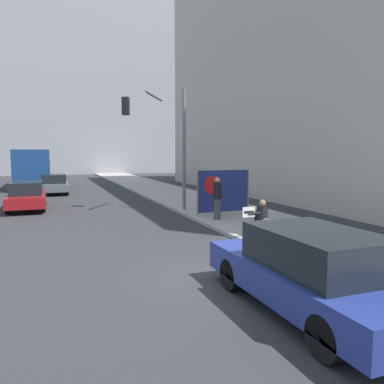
{
  "coord_description": "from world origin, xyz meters",
  "views": [
    {
      "loc": [
        -3.5,
        -7.39,
        2.76
      ],
      "look_at": [
        0.85,
        4.16,
        1.49
      ],
      "focal_mm": 35.0,
      "sensor_mm": 36.0,
      "label": 1
    }
  ],
  "objects_px": {
    "traffic_light_pole": "(162,129)",
    "car_on_road_nearest": "(27,195)",
    "jogger_on_sidewalk": "(217,198)",
    "parked_car_curbside": "(311,271)",
    "car_on_road_midblock": "(54,184)",
    "protest_banner": "(223,191)",
    "seated_protester": "(263,218)",
    "city_bus_on_road": "(34,166)"
  },
  "relations": [
    {
      "from": "traffic_light_pole",
      "to": "protest_banner",
      "type": "bearing_deg",
      "value": -49.86
    },
    {
      "from": "parked_car_curbside",
      "to": "jogger_on_sidewalk",
      "type": "bearing_deg",
      "value": 76.4
    },
    {
      "from": "car_on_road_nearest",
      "to": "car_on_road_midblock",
      "type": "relative_size",
      "value": 1.06
    },
    {
      "from": "traffic_light_pole",
      "to": "jogger_on_sidewalk",
      "type": "bearing_deg",
      "value": -71.31
    },
    {
      "from": "parked_car_curbside",
      "to": "car_on_road_nearest",
      "type": "bearing_deg",
      "value": 109.43
    },
    {
      "from": "protest_banner",
      "to": "car_on_road_nearest",
      "type": "relative_size",
      "value": 0.54
    },
    {
      "from": "traffic_light_pole",
      "to": "parked_car_curbside",
      "type": "xyz_separation_m",
      "value": [
        -0.78,
        -11.97,
        -3.18
      ]
    },
    {
      "from": "traffic_light_pole",
      "to": "car_on_road_nearest",
      "type": "xyz_separation_m",
      "value": [
        -6.1,
        3.09,
        -3.22
      ]
    },
    {
      "from": "protest_banner",
      "to": "parked_car_curbside",
      "type": "relative_size",
      "value": 0.55
    },
    {
      "from": "jogger_on_sidewalk",
      "to": "city_bus_on_road",
      "type": "distance_m",
      "value": 21.98
    },
    {
      "from": "parked_car_curbside",
      "to": "car_on_road_midblock",
      "type": "distance_m",
      "value": 22.71
    },
    {
      "from": "protest_banner",
      "to": "car_on_road_midblock",
      "type": "distance_m",
      "value": 14.55
    },
    {
      "from": "traffic_light_pole",
      "to": "car_on_road_nearest",
      "type": "bearing_deg",
      "value": 153.09
    },
    {
      "from": "jogger_on_sidewalk",
      "to": "traffic_light_pole",
      "type": "xyz_separation_m",
      "value": [
        -1.23,
        3.64,
        2.91
      ]
    },
    {
      "from": "jogger_on_sidewalk",
      "to": "parked_car_curbside",
      "type": "height_order",
      "value": "jogger_on_sidewalk"
    },
    {
      "from": "traffic_light_pole",
      "to": "city_bus_on_road",
      "type": "height_order",
      "value": "traffic_light_pole"
    },
    {
      "from": "jogger_on_sidewalk",
      "to": "protest_banner",
      "type": "height_order",
      "value": "protest_banner"
    },
    {
      "from": "parked_car_curbside",
      "to": "car_on_road_midblock",
      "type": "height_order",
      "value": "parked_car_curbside"
    },
    {
      "from": "seated_protester",
      "to": "protest_banner",
      "type": "bearing_deg",
      "value": 89.51
    },
    {
      "from": "parked_car_curbside",
      "to": "car_on_road_nearest",
      "type": "distance_m",
      "value": 15.98
    },
    {
      "from": "car_on_road_midblock",
      "to": "car_on_road_nearest",
      "type": "bearing_deg",
      "value": -100.1
    },
    {
      "from": "seated_protester",
      "to": "traffic_light_pole",
      "type": "relative_size",
      "value": 0.21
    },
    {
      "from": "parked_car_curbside",
      "to": "protest_banner",
      "type": "bearing_deg",
      "value": 73.41
    },
    {
      "from": "car_on_road_midblock",
      "to": "jogger_on_sidewalk",
      "type": "bearing_deg",
      "value": -66.74
    },
    {
      "from": "jogger_on_sidewalk",
      "to": "car_on_road_nearest",
      "type": "height_order",
      "value": "jogger_on_sidewalk"
    },
    {
      "from": "seated_protester",
      "to": "car_on_road_midblock",
      "type": "bearing_deg",
      "value": 118.51
    },
    {
      "from": "car_on_road_midblock",
      "to": "parked_car_curbside",
      "type": "bearing_deg",
      "value": -79.82
    },
    {
      "from": "traffic_light_pole",
      "to": "car_on_road_midblock",
      "type": "xyz_separation_m",
      "value": [
        -4.8,
        10.39,
        -3.23
      ]
    },
    {
      "from": "city_bus_on_road",
      "to": "seated_protester",
      "type": "bearing_deg",
      "value": -72.61
    },
    {
      "from": "jogger_on_sidewalk",
      "to": "car_on_road_midblock",
      "type": "relative_size",
      "value": 0.39
    },
    {
      "from": "car_on_road_midblock",
      "to": "protest_banner",
      "type": "bearing_deg",
      "value": -61.88
    },
    {
      "from": "seated_protester",
      "to": "car_on_road_midblock",
      "type": "xyz_separation_m",
      "value": [
        -6.05,
        17.46,
        -0.08
      ]
    },
    {
      "from": "parked_car_curbside",
      "to": "car_on_road_midblock",
      "type": "xyz_separation_m",
      "value": [
        -4.01,
        22.36,
        -0.05
      ]
    },
    {
      "from": "traffic_light_pole",
      "to": "parked_car_curbside",
      "type": "height_order",
      "value": "traffic_light_pole"
    },
    {
      "from": "jogger_on_sidewalk",
      "to": "city_bus_on_road",
      "type": "bearing_deg",
      "value": -109.43
    },
    {
      "from": "car_on_road_nearest",
      "to": "protest_banner",
      "type": "bearing_deg",
      "value": -34.17
    },
    {
      "from": "protest_banner",
      "to": "parked_car_curbside",
      "type": "bearing_deg",
      "value": -106.59
    },
    {
      "from": "car_on_road_nearest",
      "to": "jogger_on_sidewalk",
      "type": "bearing_deg",
      "value": -42.59
    },
    {
      "from": "seated_protester",
      "to": "car_on_road_midblock",
      "type": "distance_m",
      "value": 18.48
    },
    {
      "from": "seated_protester",
      "to": "parked_car_curbside",
      "type": "bearing_deg",
      "value": -103.11
    },
    {
      "from": "traffic_light_pole",
      "to": "car_on_road_nearest",
      "type": "height_order",
      "value": "traffic_light_pole"
    },
    {
      "from": "protest_banner",
      "to": "car_on_road_nearest",
      "type": "height_order",
      "value": "protest_banner"
    }
  ]
}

